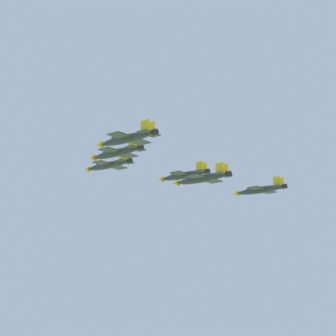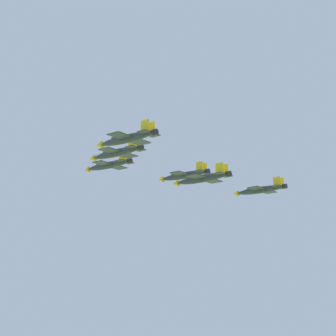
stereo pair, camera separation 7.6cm
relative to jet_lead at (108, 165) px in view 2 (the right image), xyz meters
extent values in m
ellipsoid|color=#2D3338|center=(-0.01, 0.03, -0.08)|extent=(6.55, 14.50, 1.89)
cone|color=gold|center=(2.65, -7.71, -0.08)|extent=(2.13, 2.31, 1.60)
ellipsoid|color=#334751|center=(1.04, -3.03, 0.63)|extent=(2.16, 2.84, 1.10)
cube|color=#2D3338|center=(-0.25, 0.72, -0.18)|extent=(11.01, 6.58, 0.19)
cube|color=gold|center=(4.22, 2.25, -0.13)|extent=(1.67, 3.09, 0.23)
cube|color=gold|center=(-4.71, -0.81, -0.13)|extent=(1.67, 3.09, 0.23)
cube|color=#2D3338|center=(-2.01, 5.86, -0.08)|extent=(5.51, 3.82, 0.19)
cube|color=gold|center=(-1.02, 5.89, 1.28)|extent=(0.92, 2.07, 2.73)
cube|color=gold|center=(-2.81, 5.27, 1.28)|extent=(0.92, 2.07, 2.73)
cylinder|color=black|center=(-2.53, 7.37, -0.08)|extent=(1.59, 1.42, 1.32)
ellipsoid|color=#2D3338|center=(7.72, 19.04, -2.16)|extent=(6.36, 14.65, 1.90)
cone|color=gold|center=(10.26, 11.20, -2.16)|extent=(2.12, 2.31, 1.62)
ellipsoid|color=#334751|center=(8.72, 15.94, -1.45)|extent=(2.14, 2.85, 1.11)
cube|color=#2D3338|center=(7.49, 19.74, -2.27)|extent=(11.08, 6.46, 0.19)
cube|color=gold|center=(12.01, 21.20, -2.22)|extent=(1.64, 3.12, 0.23)
cube|color=gold|center=(2.97, 18.28, -2.22)|extent=(1.64, 3.12, 0.23)
cube|color=#2D3338|center=(5.81, 24.94, -2.16)|extent=(5.54, 3.77, 0.19)
cube|color=gold|center=(6.81, 24.96, -0.79)|extent=(0.89, 2.09, 2.74)
cube|color=gold|center=(5.00, 24.37, -0.79)|extent=(0.89, 2.09, 2.74)
cylinder|color=black|center=(5.32, 26.47, -2.16)|extent=(1.59, 1.41, 1.33)
ellipsoid|color=#2D3338|center=(-17.53, 10.72, -2.81)|extent=(6.52, 14.38, 1.87)
cone|color=gold|center=(-14.88, 3.05, -2.81)|extent=(2.12, 2.29, 1.59)
ellipsoid|color=#334751|center=(-16.48, 7.69, -2.11)|extent=(2.14, 2.82, 1.09)
cube|color=#2D3338|center=(-17.76, 11.41, -2.92)|extent=(10.92, 6.54, 0.19)
cube|color=gold|center=(-13.34, 12.93, -2.86)|extent=(1.67, 3.07, 0.22)
cube|color=gold|center=(-22.19, 9.88, -2.86)|extent=(1.67, 3.07, 0.22)
cube|color=#2D3338|center=(-19.52, 16.50, -2.81)|extent=(5.47, 3.79, 0.19)
cube|color=gold|center=(-18.54, 16.53, -1.46)|extent=(0.91, 2.05, 2.71)
cube|color=gold|center=(-20.31, 15.92, -1.46)|extent=(0.91, 2.05, 2.71)
cylinder|color=black|center=(-20.04, 18.00, -2.81)|extent=(1.58, 1.41, 1.31)
ellipsoid|color=#2D3338|center=(15.45, 38.05, -4.62)|extent=(6.44, 14.26, 1.86)
cone|color=gold|center=(18.06, 30.44, -4.62)|extent=(2.09, 2.27, 1.58)
ellipsoid|color=#334751|center=(16.48, 35.04, -3.92)|extent=(2.12, 2.79, 1.08)
cube|color=#2D3338|center=(15.22, 38.73, -4.72)|extent=(10.82, 6.47, 0.19)
cube|color=gold|center=(19.61, 40.24, -4.67)|extent=(1.65, 3.04, 0.22)
cube|color=gold|center=(10.83, 37.23, -4.67)|extent=(1.65, 3.04, 0.22)
cube|color=#2D3338|center=(13.49, 43.78, -4.62)|extent=(5.42, 3.75, 0.19)
cube|color=gold|center=(14.46, 43.81, -3.28)|extent=(0.90, 2.03, 2.68)
cube|color=gold|center=(12.70, 43.21, -3.28)|extent=(0.90, 2.03, 2.68)
cylinder|color=black|center=(12.98, 45.27, -4.62)|extent=(1.56, 1.40, 1.30)
ellipsoid|color=#2D3338|center=(-35.04, 21.41, -6.73)|extent=(6.15, 14.03, 1.82)
cone|color=gold|center=(-32.58, 13.91, -6.73)|extent=(2.04, 2.21, 1.55)
ellipsoid|color=#334751|center=(-34.07, 18.45, -6.05)|extent=(2.06, 2.73, 1.06)
cube|color=#2D3338|center=(-35.26, 22.09, -6.83)|extent=(10.63, 6.23, 0.18)
cube|color=gold|center=(-30.94, 23.50, -6.78)|extent=(1.58, 2.99, 0.22)
cube|color=gold|center=(-39.59, 20.67, -6.78)|extent=(1.58, 2.99, 0.22)
cube|color=#2D3338|center=(-36.90, 27.07, -6.73)|extent=(5.31, 3.63, 0.18)
cube|color=gold|center=(-35.94, 27.08, -5.42)|extent=(0.86, 2.00, 2.63)
cube|color=gold|center=(-37.68, 26.51, -5.42)|extent=(0.86, 2.00, 2.63)
cylinder|color=black|center=(-37.38, 28.53, -6.73)|extent=(1.53, 1.36, 1.28)
ellipsoid|color=#2D3338|center=(-9.80, 29.73, -8.41)|extent=(6.16, 14.53, 1.88)
cone|color=gold|center=(-7.36, 21.95, -8.41)|extent=(2.09, 2.27, 1.60)
ellipsoid|color=#334751|center=(-8.83, 26.66, -7.70)|extent=(2.10, 2.82, 1.10)
cube|color=#2D3338|center=(-10.01, 30.43, -8.51)|extent=(10.98, 6.31, 0.19)
cube|color=gold|center=(-5.52, 31.83, -8.46)|extent=(1.60, 3.09, 0.23)
cube|color=gold|center=(-14.50, 29.02, -8.46)|extent=(1.60, 3.09, 0.23)
cube|color=#2D3338|center=(-11.63, 35.60, -8.41)|extent=(5.48, 3.69, 0.19)
cube|color=gold|center=(-10.65, 35.60, -7.05)|extent=(0.86, 2.07, 2.72)
cube|color=gold|center=(-12.44, 35.04, -7.05)|extent=(0.86, 2.07, 2.72)
cylinder|color=black|center=(-12.10, 37.11, -8.41)|extent=(1.57, 1.39, 1.32)
camera|label=1|loc=(80.35, 155.12, -44.39)|focal=71.02mm
camera|label=2|loc=(80.29, 155.16, -44.39)|focal=71.02mm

